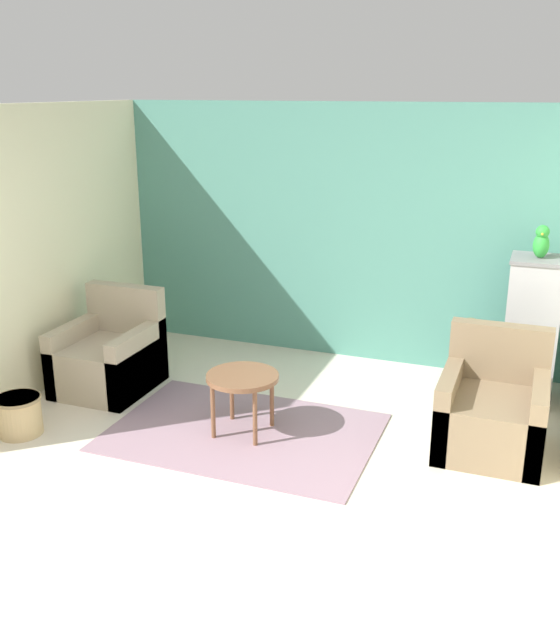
{
  "coord_description": "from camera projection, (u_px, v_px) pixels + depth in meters",
  "views": [
    {
      "loc": [
        1.89,
        -3.37,
        2.64
      ],
      "look_at": [
        0.0,
        1.66,
        0.88
      ],
      "focal_mm": 40.0,
      "sensor_mm": 36.0,
      "label": 1
    }
  ],
  "objects": [
    {
      "name": "birdcage",
      "position": [
        531.0,
        330.0,
        6.17
      ],
      "size": [
        0.46,
        0.46,
        1.28
      ],
      "color": "slate",
      "rests_on": "ground_plane"
    },
    {
      "name": "armchair_right",
      "position": [
        492.0,
        413.0,
        5.4
      ],
      "size": [
        0.77,
        0.85,
        0.9
      ],
      "color": "#7A664C",
      "rests_on": "ground_plane"
    },
    {
      "name": "armchair_left",
      "position": [
        110.0,
        358.0,
        6.5
      ],
      "size": [
        0.77,
        0.85,
        0.9
      ],
      "color": "tan",
      "rests_on": "ground_plane"
    },
    {
      "name": "coffee_table",
      "position": [
        243.0,
        381.0,
        5.58
      ],
      "size": [
        0.57,
        0.57,
        0.5
      ],
      "color": "brown",
      "rests_on": "ground_plane"
    },
    {
      "name": "wall_left",
      "position": [
        39.0,
        251.0,
        6.3
      ],
      "size": [
        0.06,
        3.32,
        2.52
      ],
      "color": "beige",
      "rests_on": "ground_plane"
    },
    {
      "name": "wall_back_accent",
      "position": [
        340.0,
        234.0,
        7.04
      ],
      "size": [
        4.63,
        0.06,
        2.52
      ],
      "color": "#4C897A",
      "rests_on": "ground_plane"
    },
    {
      "name": "parrot",
      "position": [
        541.0,
        242.0,
        5.93
      ],
      "size": [
        0.13,
        0.24,
        0.28
      ],
      "color": "green",
      "rests_on": "birdcage"
    },
    {
      "name": "area_rug",
      "position": [
        243.0,
        432.0,
        5.72
      ],
      "size": [
        2.1,
        1.45,
        0.01
      ],
      "color": "gray",
      "rests_on": "ground_plane"
    },
    {
      "name": "wicker_basket",
      "position": [
        19.0,
        414.0,
        5.65
      ],
      "size": [
        0.36,
        0.36,
        0.32
      ],
      "color": "tan",
      "rests_on": "ground_plane"
    },
    {
      "name": "potted_plant",
      "position": [
        468.0,
        350.0,
        6.5
      ],
      "size": [
        0.3,
        0.28,
        0.66
      ],
      "color": "#66605B",
      "rests_on": "ground_plane"
    },
    {
      "name": "ground_plane",
      "position": [
        187.0,
        531.0,
        4.45
      ],
      "size": [
        20.0,
        20.0,
        0.0
      ],
      "primitive_type": "plane",
      "color": "beige",
      "rests_on": "ground"
    }
  ]
}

